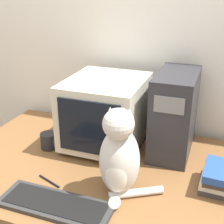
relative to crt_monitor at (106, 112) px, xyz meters
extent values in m
cube|color=silver|center=(0.03, 0.33, 0.31)|extent=(7.00, 0.05, 2.50)
cube|color=brown|center=(0.03, -0.22, -0.57)|extent=(1.45, 0.97, 0.75)
cube|color=beige|center=(0.00, 0.00, -0.18)|extent=(0.28, 0.27, 0.02)
cube|color=beige|center=(0.00, 0.00, 0.01)|extent=(0.40, 0.45, 0.35)
cube|color=black|center=(0.00, -0.23, 0.01)|extent=(0.32, 0.01, 0.27)
cube|color=#28282D|center=(0.36, 0.05, 0.02)|extent=(0.20, 0.38, 0.43)
cube|color=slate|center=(0.36, -0.14, 0.14)|extent=(0.14, 0.01, 0.08)
cube|color=#2D2D2D|center=(0.00, -0.57, -0.19)|extent=(0.47, 0.17, 0.02)
cube|color=black|center=(0.00, -0.57, -0.18)|extent=(0.43, 0.13, 0.00)
ellipsoid|color=silver|center=(0.21, -0.38, -0.04)|extent=(0.19, 0.20, 0.31)
ellipsoid|color=white|center=(0.22, -0.45, -0.07)|extent=(0.10, 0.06, 0.17)
sphere|color=silver|center=(0.21, -0.41, 0.14)|extent=(0.14, 0.14, 0.13)
cone|color=silver|center=(0.18, -0.42, 0.19)|extent=(0.04, 0.04, 0.04)
cone|color=silver|center=(0.25, -0.41, 0.19)|extent=(0.04, 0.04, 0.04)
ellipsoid|color=white|center=(0.22, -0.48, -0.18)|extent=(0.06, 0.08, 0.04)
cylinder|color=silver|center=(0.29, -0.39, -0.18)|extent=(0.22, 0.15, 0.03)
cube|color=#383333|center=(0.61, -0.21, -0.19)|extent=(0.16, 0.17, 0.02)
cube|color=beige|center=(0.61, -0.21, -0.16)|extent=(0.16, 0.16, 0.03)
cube|color=#383333|center=(0.61, -0.21, -0.13)|extent=(0.13, 0.19, 0.03)
cube|color=#234793|center=(0.62, -0.22, -0.10)|extent=(0.15, 0.20, 0.03)
cylinder|color=black|center=(-0.11, -0.43, -0.19)|extent=(0.13, 0.06, 0.01)
cylinder|color=#232328|center=(-0.28, -0.15, -0.15)|extent=(0.09, 0.09, 0.09)
torus|color=#232328|center=(-0.23, -0.15, -0.15)|extent=(0.01, 0.06, 0.06)
camera|label=1|loc=(0.56, -1.44, 0.66)|focal=50.00mm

